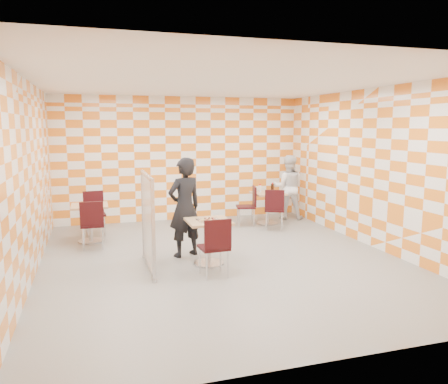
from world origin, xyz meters
name	(u,v)px	position (x,y,z in m)	size (l,w,h in m)	color
room_shell	(213,170)	(0.00, 0.54, 1.50)	(7.00, 7.00, 7.00)	gray
main_table	(209,234)	(-0.28, -0.19, 0.51)	(0.70, 0.70, 0.75)	tan
second_table	(268,203)	(1.84, 2.40, 0.51)	(0.70, 0.70, 0.75)	tan
empty_table	(90,217)	(-2.17, 1.89, 0.51)	(0.70, 0.70, 0.75)	tan
chair_main_front	(216,243)	(-0.35, -0.86, 0.54)	(0.44, 0.45, 0.92)	black
chair_second_front	(274,206)	(1.72, 1.71, 0.54)	(0.55, 0.56, 0.92)	black
chair_second_side	(250,203)	(1.36, 2.31, 0.54)	(0.51, 0.50, 0.92)	black
chair_empty_near	(92,221)	(-2.13, 1.30, 0.54)	(0.43, 0.44, 0.92)	black
chair_empty_far	(94,209)	(-2.09, 2.49, 0.54)	(0.46, 0.47, 0.92)	black
partition	(148,221)	(-1.27, -0.16, 0.79)	(0.08, 1.38, 1.55)	white
man_dark	(185,207)	(-0.56, 0.40, 0.88)	(0.64, 0.42, 1.75)	black
man_white	(288,187)	(2.55, 2.80, 0.79)	(0.77, 0.60, 1.59)	white
pizza_on_foil	(209,219)	(-0.28, -0.20, 0.77)	(0.40, 0.40, 0.04)	silver
sport_bottle	(260,188)	(1.68, 2.50, 0.84)	(0.06, 0.06, 0.20)	white
soda_bottle	(272,188)	(1.95, 2.39, 0.85)	(0.07, 0.07, 0.23)	black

